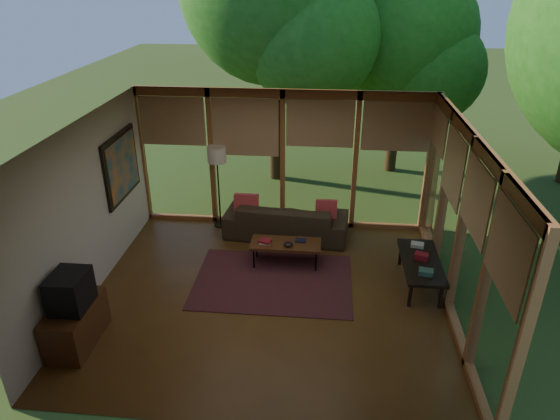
# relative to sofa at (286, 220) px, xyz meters

# --- Properties ---
(floor) EXTENTS (5.50, 5.50, 0.00)m
(floor) POSITION_rel_sofa_xyz_m (-0.11, -2.00, -0.34)
(floor) COLOR brown
(floor) RESTS_ON ground
(ceiling) EXTENTS (5.50, 5.50, 0.00)m
(ceiling) POSITION_rel_sofa_xyz_m (-0.11, -2.00, 2.36)
(ceiling) COLOR silver
(ceiling) RESTS_ON ground
(wall_left) EXTENTS (0.04, 5.00, 2.70)m
(wall_left) POSITION_rel_sofa_xyz_m (-2.86, -2.00, 1.01)
(wall_left) COLOR beige
(wall_left) RESTS_ON ground
(wall_front) EXTENTS (5.50, 0.04, 2.70)m
(wall_front) POSITION_rel_sofa_xyz_m (-0.11, -4.50, 1.01)
(wall_front) COLOR beige
(wall_front) RESTS_ON ground
(window_wall_back) EXTENTS (5.50, 0.12, 2.70)m
(window_wall_back) POSITION_rel_sofa_xyz_m (-0.11, 0.50, 1.01)
(window_wall_back) COLOR #A46032
(window_wall_back) RESTS_ON ground
(window_wall_right) EXTENTS (0.12, 5.00, 2.70)m
(window_wall_right) POSITION_rel_sofa_xyz_m (2.64, -2.00, 1.01)
(window_wall_right) COLOR #A46032
(window_wall_right) RESTS_ON ground
(tree_ne) EXTENTS (3.33, 3.33, 4.93)m
(tree_ne) POSITION_rel_sofa_xyz_m (2.35, 3.82, 2.92)
(tree_ne) COLOR #392814
(tree_ne) RESTS_ON ground
(rug) EXTENTS (2.56, 1.82, 0.01)m
(rug) POSITION_rel_sofa_xyz_m (-0.08, -1.59, -0.33)
(rug) COLOR maroon
(rug) RESTS_ON floor
(sofa) EXTENTS (2.38, 1.12, 0.67)m
(sofa) POSITION_rel_sofa_xyz_m (0.00, 0.00, 0.00)
(sofa) COLOR #362A1B
(sofa) RESTS_ON floor
(pillow_left) EXTENTS (0.45, 0.24, 0.47)m
(pillow_left) POSITION_rel_sofa_xyz_m (-0.75, -0.05, 0.27)
(pillow_left) COLOR maroon
(pillow_left) RESTS_ON sofa
(pillow_right) EXTENTS (0.40, 0.21, 0.42)m
(pillow_right) POSITION_rel_sofa_xyz_m (0.75, -0.05, 0.24)
(pillow_right) COLOR maroon
(pillow_right) RESTS_ON sofa
(ct_book_lower) EXTENTS (0.20, 0.16, 0.03)m
(ct_book_lower) POSITION_rel_sofa_xyz_m (-0.27, -1.09, 0.10)
(ct_book_lower) COLOR beige
(ct_book_lower) RESTS_ON coffee_table
(ct_book_upper) EXTENTS (0.23, 0.20, 0.03)m
(ct_book_upper) POSITION_rel_sofa_xyz_m (-0.27, -1.09, 0.14)
(ct_book_upper) COLOR maroon
(ct_book_upper) RESTS_ON coffee_table
(ct_book_side) EXTENTS (0.19, 0.15, 0.03)m
(ct_book_side) POSITION_rel_sofa_xyz_m (0.33, -0.96, 0.10)
(ct_book_side) COLOR black
(ct_book_side) RESTS_ON coffee_table
(ct_bowl) EXTENTS (0.16, 0.16, 0.07)m
(ct_bowl) POSITION_rel_sofa_xyz_m (0.13, -1.14, 0.12)
(ct_bowl) COLOR black
(ct_bowl) RESTS_ON coffee_table
(media_cabinet) EXTENTS (0.50, 1.00, 0.60)m
(media_cabinet) POSITION_rel_sofa_xyz_m (-2.58, -3.31, -0.04)
(media_cabinet) COLOR #532D16
(media_cabinet) RESTS_ON floor
(television) EXTENTS (0.45, 0.55, 0.50)m
(television) POSITION_rel_sofa_xyz_m (-2.56, -3.31, 0.51)
(television) COLOR black
(television) RESTS_ON media_cabinet
(console_book_a) EXTENTS (0.24, 0.20, 0.08)m
(console_book_a) POSITION_rel_sofa_xyz_m (2.29, -1.85, 0.16)
(console_book_a) COLOR #365F55
(console_book_a) RESTS_ON side_console
(console_book_b) EXTENTS (0.25, 0.22, 0.09)m
(console_book_b) POSITION_rel_sofa_xyz_m (2.29, -1.40, 0.17)
(console_book_b) COLOR maroon
(console_book_b) RESTS_ON side_console
(console_book_c) EXTENTS (0.24, 0.19, 0.06)m
(console_book_c) POSITION_rel_sofa_xyz_m (2.29, -1.00, 0.15)
(console_book_c) COLOR beige
(console_book_c) RESTS_ON side_console
(floor_lamp) EXTENTS (0.36, 0.36, 1.65)m
(floor_lamp) POSITION_rel_sofa_xyz_m (-1.34, 0.30, 1.07)
(floor_lamp) COLOR black
(floor_lamp) RESTS_ON floor
(coffee_table) EXTENTS (1.20, 0.50, 0.43)m
(coffee_table) POSITION_rel_sofa_xyz_m (0.08, -1.04, 0.05)
(coffee_table) COLOR #532D16
(coffee_table) RESTS_ON floor
(side_console) EXTENTS (0.60, 1.40, 0.46)m
(side_console) POSITION_rel_sofa_xyz_m (2.29, -1.45, 0.07)
(side_console) COLOR black
(side_console) RESTS_ON floor
(wall_painting) EXTENTS (0.06, 1.35, 1.15)m
(wall_painting) POSITION_rel_sofa_xyz_m (-2.83, -0.60, 1.21)
(wall_painting) COLOR black
(wall_painting) RESTS_ON wall_left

